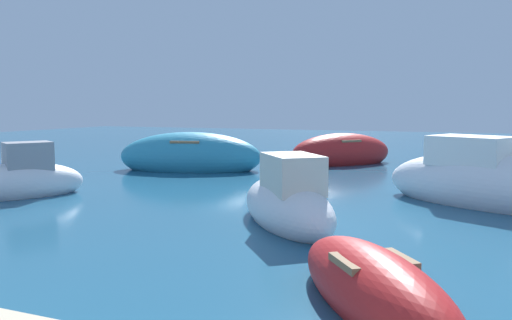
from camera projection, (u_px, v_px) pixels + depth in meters
The scene contains 6 objects.
moored_boat_0 at pixel (190, 157), 17.42m from camera, with size 5.22×3.07×1.69m.
moored_boat_1 at pixel (341, 153), 19.30m from camera, with size 4.11×4.24×1.51m.
moored_boat_2 at pixel (485, 183), 11.26m from camera, with size 4.97×3.60×1.86m.
moored_boat_4 at pixel (20, 181), 12.36m from camera, with size 2.65×3.25×1.56m.
moored_boat_7 at pixel (288, 204), 9.40m from camera, with size 3.07×3.41×1.58m.
moored_boat_10 at pixel (373, 288), 5.47m from camera, with size 2.59×3.03×0.87m.
Camera 1 is at (-4.12, -5.02, 2.20)m, focal length 35.77 mm.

